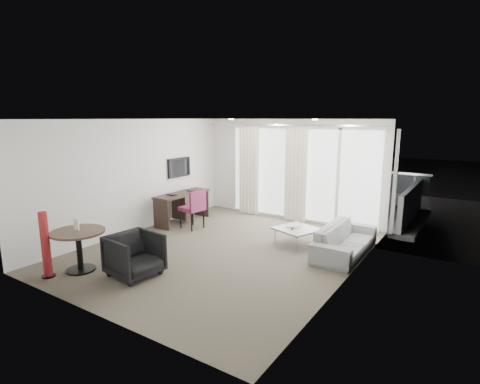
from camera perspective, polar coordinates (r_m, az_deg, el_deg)
The scene contains 28 objects.
floor at distance 7.64m, azimuth -2.48°, elevation -8.86°, with size 5.00×6.00×0.00m, color brown.
ceiling at distance 7.18m, azimuth -2.66°, elevation 11.03°, with size 5.00×6.00×0.00m, color white.
wall_left at distance 8.97m, azimuth -15.68°, elevation 2.32°, with size 0.00×6.00×2.60m, color silver.
wall_right at distance 6.21m, azimuth 16.53°, elevation -1.54°, with size 0.00×6.00×2.60m, color silver.
wall_front at distance 5.23m, azimuth -22.14°, elevation -4.29°, with size 5.00×0.00×2.60m, color silver.
window_panel at distance 9.74m, azimuth 9.18°, elevation 2.68°, with size 4.00×0.02×2.38m, color white, non-canonical shape.
window_frame at distance 9.73m, azimuth 9.15°, elevation 2.67°, with size 4.10×0.06×2.44m, color white, non-canonical shape.
curtain_left at distance 10.27m, azimuth 1.38°, elevation 3.25°, with size 0.60×0.20×2.38m, color silver, non-canonical shape.
curtain_right at distance 9.61m, azimuth 8.51°, elevation 2.58°, with size 0.60×0.20×2.38m, color silver, non-canonical shape.
curtain_track at distance 9.61m, azimuth 7.35°, elevation 10.10°, with size 4.80×0.04×0.04m, color #B2B2B7, non-canonical shape.
downlight_a at distance 9.01m, azimuth -1.35°, elevation 11.01°, with size 0.12×0.12×0.02m, color #FFE0B2.
downlight_b at distance 8.01m, azimuth 11.37°, elevation 10.77°, with size 0.12×0.12×0.02m, color #FFE0B2.
desk at distance 9.65m, azimuth -8.75°, elevation -2.36°, with size 0.50×1.61×0.76m, color #2D201A, non-canonical shape.
tv at distance 9.94m, azimuth -9.25°, elevation 3.72°, with size 0.05×0.80×0.50m, color black, non-canonical shape.
desk_chair at distance 9.07m, azimuth -7.33°, elevation -2.56°, with size 0.52×0.49×0.95m, color #782548, non-canonical shape.
round_table at distance 7.13m, azimuth -23.27°, elevation -8.23°, with size 0.90×0.90×0.72m, color #402C20, non-canonical shape.
menu_card at distance 7.08m, azimuth -23.62°, elevation -5.34°, with size 0.11×0.02×0.20m, color white, non-canonical shape.
red_lamp at distance 7.03m, azimuth -27.52°, elevation -7.15°, with size 0.22×0.22×1.12m, color maroon.
tub_armchair at distance 6.60m, azimuth -15.76°, elevation -9.25°, with size 0.78×0.80×0.73m, color black.
coffee_table at distance 8.02m, azimuth 8.63°, elevation -6.68°, with size 0.78×0.78×0.35m, color gray, non-canonical shape.
remote at distance 7.92m, azimuth 7.98°, elevation -5.48°, with size 0.05×0.16×0.02m, color black, non-canonical shape.
magazine at distance 8.09m, azimuth 8.19°, elevation -5.14°, with size 0.22×0.28×0.02m, color gray, non-canonical shape.
sofa at distance 7.66m, azimuth 15.75°, elevation -7.01°, with size 1.94×0.76×0.57m, color gray.
terrace_slab at distance 11.36m, azimuth 12.10°, elevation -2.69°, with size 5.60×3.00×0.12m, color #4D4D50.
rattan_chair_a at distance 10.30m, azimuth 14.77°, elevation -1.81°, with size 0.50×0.50×0.73m, color brown, non-canonical shape.
rattan_chair_b at distance 10.41m, azimuth 18.33°, elevation -1.50°, with size 0.59×0.59×0.87m, color brown, non-canonical shape.
rattan_table at distance 10.73m, azimuth 15.39°, elevation -2.04°, with size 0.47×0.47×0.47m, color brown, non-canonical shape.
balustrade at distance 12.59m, azimuth 14.59°, elevation 1.15°, with size 5.50×0.06×1.05m, color #B2B2B7, non-canonical shape.
Camera 1 is at (4.19, -5.83, 2.62)m, focal length 28.00 mm.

